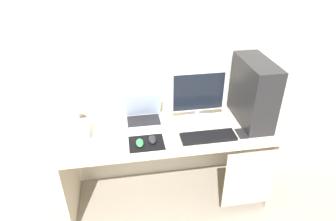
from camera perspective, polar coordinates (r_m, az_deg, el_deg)
The scene contains 13 objects.
ground_plane at distance 2.80m, azimuth 0.00°, elevation -16.15°, with size 8.00×8.00×0.00m, color #9E9384.
wall_back at distance 2.37m, azimuth -1.31°, elevation 12.40°, with size 4.00×0.05×2.60m.
desk at distance 2.40m, azimuth 0.54°, elevation -6.56°, with size 1.64×0.60×0.73m.
pc_tower at distance 2.41m, azimuth 16.28°, elevation 3.46°, with size 0.21×0.50×0.52m, color #232326.
monitor at distance 2.38m, azimuth 5.90°, elevation 2.89°, with size 0.44×0.20×0.42m.
laptop at distance 2.41m, azimuth -4.82°, elevation -1.10°, with size 0.31×0.25×0.24m.
speaker at distance 2.46m, azimuth -17.59°, elevation -1.33°, with size 0.07×0.07×0.14m, color #B7BCC6.
projector at distance 2.33m, azimuth -17.45°, elevation -3.67°, with size 0.20×0.14×0.11m, color #B7BCC6.
keyboard at distance 2.25m, azimuth 7.83°, elevation -5.08°, with size 0.42×0.14×0.02m, color black.
mousepad at distance 2.19m, azimuth -4.21°, elevation -6.34°, with size 0.26×0.20×0.01m, color black.
mouse_left at distance 2.19m, azimuth -3.07°, elevation -5.67°, with size 0.06×0.10×0.03m, color #232326.
mouse_right at distance 2.16m, azimuth -5.51°, elevation -6.28°, with size 0.06×0.10×0.03m, color #338C4C.
cell_phone at distance 2.35m, azimuth 14.13°, elevation -4.38°, with size 0.07×0.13×0.01m, color #232326.
Camera 1 is at (-0.31, -1.88, 2.05)m, focal length 31.31 mm.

